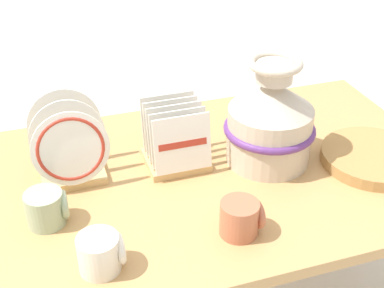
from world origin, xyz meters
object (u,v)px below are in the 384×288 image
mug_cream_glaze (101,253)px  mug_sage_glaze (47,208)px  ceramic_vase (270,120)px  mug_terracotta_glaze (241,218)px  dish_rack_square_plates (175,143)px  wicker_charger_stack (373,157)px  dish_rack_round_plates (70,150)px

mug_cream_glaze → mug_sage_glaze: (-0.10, 0.21, 0.00)m
ceramic_vase → mug_terracotta_glaze: size_ratio=3.06×
ceramic_vase → mug_sage_glaze: (-0.67, -0.09, -0.09)m
mug_terracotta_glaze → dish_rack_square_plates: bearing=100.5°
ceramic_vase → wicker_charger_stack: (0.30, -0.12, -0.12)m
wicker_charger_stack → mug_terracotta_glaze: mug_terracotta_glaze is taller
ceramic_vase → dish_rack_round_plates: size_ratio=1.39×
ceramic_vase → mug_sage_glaze: size_ratio=3.06×
ceramic_vase → mug_cream_glaze: size_ratio=3.06×
mug_sage_glaze → ceramic_vase: bearing=8.1°
mug_sage_glaze → mug_terracotta_glaze: bearing=-22.5°
ceramic_vase → mug_terracotta_glaze: ceramic_vase is taller
wicker_charger_stack → mug_sage_glaze: 0.97m
wicker_charger_stack → dish_rack_square_plates: bearing=162.0°
ceramic_vase → wicker_charger_stack: size_ratio=1.06×
mug_cream_glaze → mug_sage_glaze: size_ratio=1.00×
ceramic_vase → dish_rack_square_plates: (-0.27, 0.07, -0.07)m
ceramic_vase → mug_terracotta_glaze: (-0.21, -0.29, -0.09)m
wicker_charger_stack → dish_rack_round_plates: bearing=166.7°
dish_rack_square_plates → wicker_charger_stack: 0.60m
mug_cream_glaze → mug_terracotta_glaze: 0.36m
dish_rack_round_plates → mug_cream_glaze: (0.02, -0.39, -0.05)m
mug_cream_glaze → mug_sage_glaze: 0.23m
ceramic_vase → dish_rack_square_plates: ceramic_vase is taller
wicker_charger_stack → mug_terracotta_glaze: 0.53m
mug_terracotta_glaze → dish_rack_round_plates: bearing=134.7°
dish_rack_round_plates → mug_sage_glaze: size_ratio=2.21×
dish_rack_square_plates → mug_cream_glaze: size_ratio=1.79×
dish_rack_square_plates → mug_sage_glaze: (-0.39, -0.16, -0.02)m
dish_rack_round_plates → wicker_charger_stack: bearing=-13.3°
dish_rack_round_plates → mug_sage_glaze: bearing=-115.0°
mug_sage_glaze → dish_rack_square_plates: bearing=22.6°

